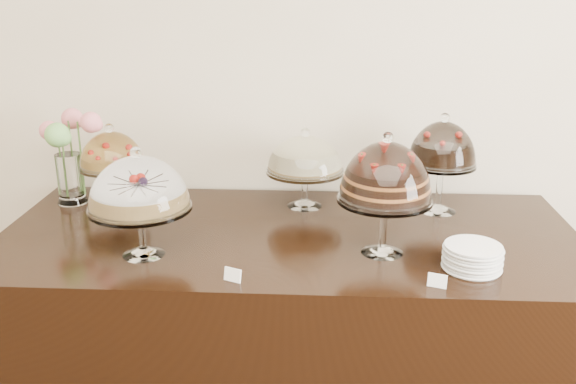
# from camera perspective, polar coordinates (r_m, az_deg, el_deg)

# --- Properties ---
(wall_back) EXTENTS (5.00, 0.04, 3.00)m
(wall_back) POSITION_cam_1_polar(r_m,az_deg,el_deg) (2.84, 7.41, 11.89)
(wall_back) COLOR beige
(wall_back) RESTS_ON ground
(display_counter) EXTENTS (2.20, 1.00, 0.90)m
(display_counter) POSITION_cam_1_polar(r_m,az_deg,el_deg) (2.65, 0.06, -12.63)
(display_counter) COLOR black
(display_counter) RESTS_ON ground
(cake_stand_sugar_sponge) EXTENTS (0.35, 0.35, 0.39)m
(cake_stand_sugar_sponge) POSITION_cam_1_polar(r_m,az_deg,el_deg) (2.23, -13.14, 0.35)
(cake_stand_sugar_sponge) COLOR white
(cake_stand_sugar_sponge) RESTS_ON display_counter
(cake_stand_choco_layer) EXTENTS (0.33, 0.33, 0.44)m
(cake_stand_choco_layer) POSITION_cam_1_polar(r_m,az_deg,el_deg) (2.21, 8.69, 1.36)
(cake_stand_choco_layer) COLOR white
(cake_stand_choco_layer) RESTS_ON display_counter
(cake_stand_cheesecake) EXTENTS (0.33, 0.33, 0.34)m
(cake_stand_cheesecake) POSITION_cam_1_polar(r_m,az_deg,el_deg) (2.66, 1.52, 3.09)
(cake_stand_cheesecake) COLOR white
(cake_stand_cheesecake) RESTS_ON display_counter
(cake_stand_dark_choco) EXTENTS (0.28, 0.28, 0.41)m
(cake_stand_dark_choco) POSITION_cam_1_polar(r_m,az_deg,el_deg) (2.66, 13.57, 3.80)
(cake_stand_dark_choco) COLOR white
(cake_stand_dark_choco) RESTS_ON display_counter
(cake_stand_fruit_tart) EXTENTS (0.27, 0.27, 0.35)m
(cake_stand_fruit_tart) POSITION_cam_1_polar(r_m,az_deg,el_deg) (2.79, -15.42, 3.27)
(cake_stand_fruit_tart) COLOR white
(cake_stand_fruit_tart) RESTS_ON display_counter
(flower_vase) EXTENTS (0.28, 0.24, 0.40)m
(flower_vase) POSITION_cam_1_polar(r_m,az_deg,el_deg) (2.85, -18.93, 3.45)
(flower_vase) COLOR white
(flower_vase) RESTS_ON display_counter
(plate_stack) EXTENTS (0.19, 0.19, 0.08)m
(plate_stack) POSITION_cam_1_polar(r_m,az_deg,el_deg) (2.23, 16.08, -5.59)
(plate_stack) COLOR white
(plate_stack) RESTS_ON display_counter
(price_card_left) EXTENTS (0.06, 0.04, 0.04)m
(price_card_left) POSITION_cam_1_polar(r_m,az_deg,el_deg) (2.07, -4.94, -7.35)
(price_card_left) COLOR white
(price_card_left) RESTS_ON display_counter
(price_card_right) EXTENTS (0.06, 0.03, 0.04)m
(price_card_right) POSITION_cam_1_polar(r_m,az_deg,el_deg) (2.08, 13.13, -7.69)
(price_card_right) COLOR white
(price_card_right) RESTS_ON display_counter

